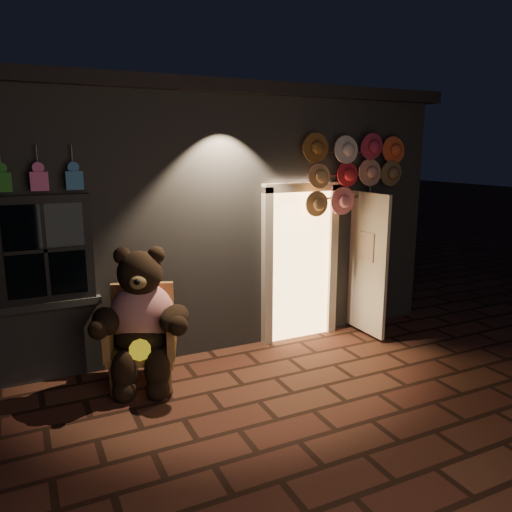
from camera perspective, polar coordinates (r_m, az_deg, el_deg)
ground at (r=5.54m, az=0.32°, el=-16.25°), size 60.00×60.00×0.00m
shop_building at (r=8.68m, az=-11.38°, el=5.95°), size 7.30×5.95×3.51m
wicker_armchair at (r=5.94m, az=-12.87°, el=-8.72°), size 0.92×0.88×1.10m
teddy_bear at (r=5.73m, az=-12.95°, el=-7.08°), size 1.11×1.03×1.61m
hat_rack at (r=7.05m, az=10.98°, el=9.38°), size 1.60×0.22×2.82m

